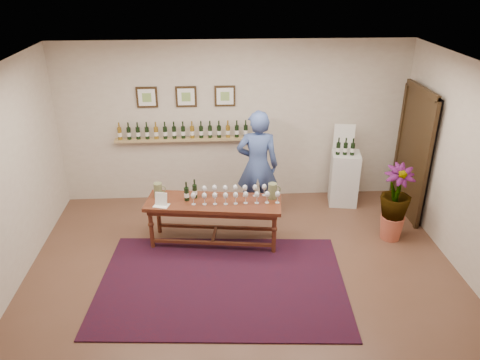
{
  "coord_description": "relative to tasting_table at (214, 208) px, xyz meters",
  "views": [
    {
      "loc": [
        -0.37,
        -5.23,
        3.93
      ],
      "look_at": [
        0.0,
        0.8,
        1.1
      ],
      "focal_mm": 35.0,
      "sensor_mm": 36.0,
      "label": 1
    }
  ],
  "objects": [
    {
      "name": "pedestal_bottles",
      "position": [
        2.25,
        1.12,
        0.49
      ],
      "size": [
        0.3,
        0.13,
        0.3
      ],
      "primitive_type": null,
      "rotation": [
        0.0,
        0.0,
        -0.17
      ],
      "color": "black",
      "rests_on": "display_pedestal"
    },
    {
      "name": "table_bottles",
      "position": [
        -0.34,
        0.09,
        0.26
      ],
      "size": [
        0.28,
        0.16,
        0.3
      ],
      "primitive_type": null,
      "rotation": [
        0.0,
        0.0,
        0.01
      ],
      "color": "black",
      "rests_on": "tasting_table"
    },
    {
      "name": "room_shell",
      "position": [
        2.5,
        0.94,
        0.52
      ],
      "size": [
        6.0,
        6.0,
        6.0
      ],
      "color": "beige",
      "rests_on": "ground"
    },
    {
      "name": "pitcher_right",
      "position": [
        0.88,
        0.04,
        0.23
      ],
      "size": [
        0.19,
        0.19,
        0.24
      ],
      "primitive_type": null,
      "rotation": [
        0.0,
        0.0,
        -0.25
      ],
      "color": "#666B43",
      "rests_on": "tasting_table"
    },
    {
      "name": "info_sign",
      "position": [
        2.28,
        1.36,
        0.59
      ],
      "size": [
        0.35,
        0.08,
        0.49
      ],
      "primitive_type": "cube",
      "rotation": [
        0.0,
        0.0,
        -0.17
      ],
      "color": "white",
      "rests_on": "display_pedestal"
    },
    {
      "name": "potted_plant",
      "position": [
        2.74,
        -0.05,
        0.01
      ],
      "size": [
        0.56,
        0.56,
        1.05
      ],
      "rotation": [
        0.0,
        0.0,
        0.0
      ],
      "color": "#B4543C",
      "rests_on": "ground"
    },
    {
      "name": "display_pedestal",
      "position": [
        2.3,
        1.18,
        -0.13
      ],
      "size": [
        0.55,
        0.55,
        0.94
      ],
      "primitive_type": "cube",
      "rotation": [
        0.0,
        0.0,
        -0.17
      ],
      "color": "silver",
      "rests_on": "ground"
    },
    {
      "name": "pitcher_left",
      "position": [
        -0.82,
        0.18,
        0.22
      ],
      "size": [
        0.17,
        0.17,
        0.23
      ],
      "primitive_type": null,
      "rotation": [
        0.0,
        0.0,
        -0.17
      ],
      "color": "#666B43",
      "rests_on": "tasting_table"
    },
    {
      "name": "table_glasses",
      "position": [
        0.24,
        0.03,
        0.2
      ],
      "size": [
        1.42,
        0.34,
        0.2
      ],
      "primitive_type": null,
      "rotation": [
        0.0,
        0.0,
        -0.01
      ],
      "color": "silver",
      "rests_on": "tasting_table"
    },
    {
      "name": "rug",
      "position": [
        0.09,
        -1.04,
        -0.59
      ],
      "size": [
        3.42,
        2.41,
        0.02
      ],
      "primitive_type": "cube",
      "rotation": [
        0.0,
        0.0,
        -0.07
      ],
      "color": "#490D17",
      "rests_on": "ground"
    },
    {
      "name": "person",
      "position": [
        0.72,
        0.76,
        0.33
      ],
      "size": [
        0.72,
        0.51,
        1.86
      ],
      "primitive_type": "imported",
      "rotation": [
        0.0,
        0.0,
        3.05
      ],
      "color": "#384D86",
      "rests_on": "ground"
    },
    {
      "name": "tasting_table",
      "position": [
        0.0,
        0.0,
        0.0
      ],
      "size": [
        2.07,
        0.9,
        0.71
      ],
      "rotation": [
        0.0,
        0.0,
        -0.13
      ],
      "color": "#482112",
      "rests_on": "ground"
    },
    {
      "name": "ground",
      "position": [
        0.39,
        -0.92,
        -0.6
      ],
      "size": [
        6.0,
        6.0,
        0.0
      ],
      "primitive_type": "plane",
      "color": "brown",
      "rests_on": "ground"
    },
    {
      "name": "menu_card",
      "position": [
        -0.76,
        -0.07,
        0.2
      ],
      "size": [
        0.25,
        0.21,
        0.2
      ],
      "primitive_type": "cube",
      "rotation": [
        0.0,
        0.0,
        -0.29
      ],
      "color": "white",
      "rests_on": "tasting_table"
    }
  ]
}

